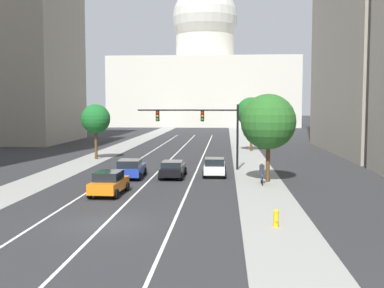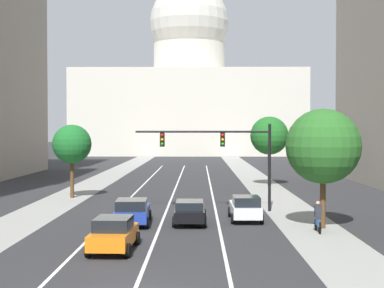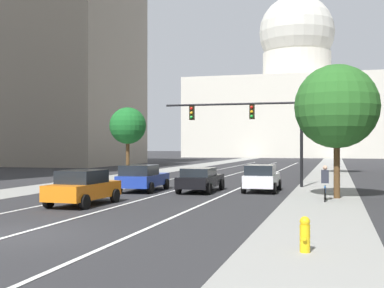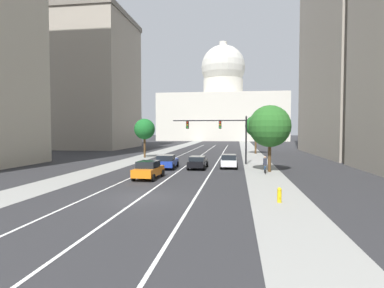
{
  "view_description": "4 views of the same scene",
  "coord_description": "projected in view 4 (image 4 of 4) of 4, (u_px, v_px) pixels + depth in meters",
  "views": [
    {
      "loc": [
        6.01,
        -23.43,
        5.99
      ],
      "look_at": [
        2.99,
        19.65,
        2.43
      ],
      "focal_mm": 44.92,
      "sensor_mm": 36.0,
      "label": 1
    },
    {
      "loc": [
        2.24,
        -18.74,
        5.62
      ],
      "look_at": [
        1.73,
        23.8,
        4.55
      ],
      "focal_mm": 53.67,
      "sensor_mm": 36.0,
      "label": 2
    },
    {
      "loc": [
        9.24,
        -13.24,
        2.67
      ],
      "look_at": [
        -1.49,
        25.01,
        2.82
      ],
      "focal_mm": 48.03,
      "sensor_mm": 36.0,
      "label": 3
    },
    {
      "loc": [
        6.01,
        -19.23,
        4.3
      ],
      "look_at": [
        0.9,
        16.51,
        2.69
      ],
      "focal_mm": 29.62,
      "sensor_mm": 36.0,
      "label": 4
    }
  ],
  "objects": [
    {
      "name": "ground_plane",
      "position": [
        205.0,
        153.0,
        59.61
      ],
      "size": [
        400.0,
        400.0,
        0.0
      ],
      "primitive_type": "plane",
      "color": "#2B2B2D"
    },
    {
      "name": "sidewalk_left",
      "position": [
        153.0,
        154.0,
        55.89
      ],
      "size": [
        3.65,
        130.0,
        0.01
      ],
      "primitive_type": "cube",
      "color": "gray",
      "rests_on": "ground"
    },
    {
      "name": "sidewalk_right",
      "position": [
        253.0,
        155.0,
        53.45
      ],
      "size": [
        3.65,
        130.0,
        0.01
      ],
      "primitive_type": "cube",
      "color": "gray",
      "rests_on": "ground"
    },
    {
      "name": "lane_stripe_left",
      "position": [
        171.0,
        160.0,
        45.26
      ],
      "size": [
        0.16,
        90.0,
        0.01
      ],
      "primitive_type": "cube",
      "color": "white",
      "rests_on": "ground"
    },
    {
      "name": "lane_stripe_center",
      "position": [
        194.0,
        160.0,
        44.78
      ],
      "size": [
        0.16,
        90.0,
        0.01
      ],
      "primitive_type": "cube",
      "color": "white",
      "rests_on": "ground"
    },
    {
      "name": "lane_stripe_right",
      "position": [
        218.0,
        161.0,
        44.3
      ],
      "size": [
        0.16,
        90.0,
        0.01
      ],
      "primitive_type": "cube",
      "color": "white",
      "rests_on": "ground"
    },
    {
      "name": "office_tower_far_left",
      "position": [
        95.0,
        83.0,
        74.72
      ],
      "size": [
        16.72,
        20.61,
        30.9
      ],
      "color": "#9E9384",
      "rests_on": "ground"
    },
    {
      "name": "capitol_building",
      "position": [
        223.0,
        107.0,
        133.1
      ],
      "size": [
        50.73,
        28.68,
        41.0
      ],
      "color": "beige",
      "rests_on": "ground"
    },
    {
      "name": "car_orange",
      "position": [
        148.0,
        170.0,
        27.8
      ],
      "size": [
        2.1,
        4.22,
        1.58
      ],
      "rotation": [
        0.0,
        0.0,
        1.53
      ],
      "color": "orange",
      "rests_on": "ground"
    },
    {
      "name": "car_white",
      "position": [
        229.0,
        161.0,
        35.57
      ],
      "size": [
        1.96,
        4.16,
        1.59
      ],
      "rotation": [
        0.0,
        0.0,
        1.58
      ],
      "color": "silver",
      "rests_on": "ground"
    },
    {
      "name": "car_black",
      "position": [
        198.0,
        162.0,
        35.07
      ],
      "size": [
        1.97,
        4.73,
        1.41
      ],
      "rotation": [
        0.0,
        0.0,
        1.57
      ],
      "color": "black",
      "rests_on": "ground"
    },
    {
      "name": "car_blue",
      "position": [
        167.0,
        161.0,
        35.05
      ],
      "size": [
        2.26,
        4.65,
        1.57
      ],
      "rotation": [
        0.0,
        0.0,
        1.61
      ],
      "color": "#1E389E",
      "rests_on": "ground"
    },
    {
      "name": "traffic_signal_mast",
      "position": [
        221.0,
        129.0,
        39.72
      ],
      "size": [
        9.33,
        0.39,
        6.01
      ],
      "color": "black",
      "rests_on": "ground"
    },
    {
      "name": "fire_hydrant",
      "position": [
        279.0,
        195.0,
        18.68
      ],
      "size": [
        0.26,
        0.35,
        0.91
      ],
      "color": "yellow",
      "rests_on": "ground"
    },
    {
      "name": "cyclist",
      "position": [
        265.0,
        165.0,
        31.12
      ],
      "size": [
        0.36,
        1.7,
        1.72
      ],
      "rotation": [
        0.0,
        0.0,
        1.56
      ],
      "color": "black",
      "rests_on": "ground"
    },
    {
      "name": "street_tree_near_right",
      "position": [
        270.0,
        126.0,
        32.21
      ],
      "size": [
        4.27,
        4.27,
        6.82
      ],
      "color": "#51381E",
      "rests_on": "ground"
    },
    {
      "name": "street_tree_far_right",
      "position": [
        256.0,
        126.0,
        56.86
      ],
      "size": [
        3.84,
        3.84,
        6.94
      ],
      "color": "#51381E",
      "rests_on": "ground"
    },
    {
      "name": "street_tree_mid_left",
      "position": [
        145.0,
        129.0,
        48.89
      ],
      "size": [
        3.2,
        3.2,
        6.03
      ],
      "color": "#51381E",
      "rests_on": "ground"
    }
  ]
}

